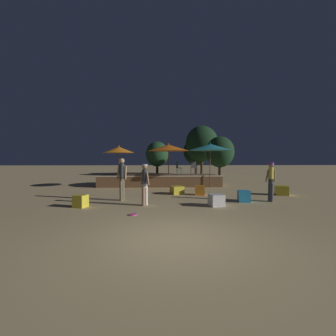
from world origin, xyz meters
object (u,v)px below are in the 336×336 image
Objects in this scene: frisbee_disc at (133,214)px; patio_umbrella_1 at (210,147)px; person_2 at (271,179)px; bistro_chair_1 at (178,167)px; patio_umbrella_0 at (169,148)px; background_tree_2 at (202,144)px; cube_seat_4 at (81,201)px; cube_seat_1 at (281,190)px; person_1 at (145,182)px; background_tree_3 at (196,151)px; cube_seat_0 at (216,200)px; patio_umbrella_2 at (119,150)px; background_tree_0 at (220,152)px; person_0 at (122,177)px; cube_seat_3 at (177,190)px; bistro_chair_0 at (193,166)px; cube_seat_2 at (244,196)px; background_tree_1 at (157,154)px; cube_seat_5 at (200,190)px.

patio_umbrella_1 is at bearing 59.14° from frisbee_disc.
person_2 reaches higher than bistro_chair_1.
background_tree_2 reaches higher than patio_umbrella_0.
cube_seat_4 is 18.48m from background_tree_2.
person_2 is at bearing -130.02° from cube_seat_1.
background_tree_3 reaches higher than person_1.
cube_seat_0 is (1.65, -6.00, -2.36)m from patio_umbrella_0.
background_tree_0 reaches higher than patio_umbrella_2.
bistro_chair_1 reaches higher than person_1.
person_0 reaches higher than cube_seat_4.
bistro_chair_0 reaches higher than cube_seat_3.
cube_seat_2 is 2.07× the size of frisbee_disc.
background_tree_1 reaches higher than cube_seat_4.
cube_seat_2 is 6.53m from bistro_chair_0.
background_tree_3 is at bearing 81.40° from cube_seat_5.
patio_umbrella_2 is at bearing -127.36° from person_2.
patio_umbrella_0 is at bearing -111.76° from background_tree_2.
person_2 is 17.24m from background_tree_3.
background_tree_3 is at bearing 84.78° from patio_umbrella_1.
cube_seat_2 is 15.98m from background_tree_2.
person_1 is at bearing -108.25° from background_tree_2.
cube_seat_4 reaches higher than cube_seat_0.
cube_seat_5 is 4.42m from bistro_chair_1.
background_tree_1 is at bearing 76.55° from patio_umbrella_2.
cube_seat_0 is 0.11× the size of background_tree_2.
patio_umbrella_0 is 4.76× the size of cube_seat_0.
background_tree_0 reaches higher than person_1.
patio_umbrella_2 reaches higher than bistro_chair_1.
patio_umbrella_1 is 5.30× the size of cube_seat_2.
patio_umbrella_1 is at bearing 94.68° from cube_seat_2.
person_1 is (-3.86, -5.42, -1.69)m from patio_umbrella_1.
background_tree_0 is at bearing 52.45° from patio_umbrella_0.
cube_seat_1 is 0.17× the size of background_tree_3.
background_tree_1 is 5.18m from background_tree_2.
patio_umbrella_0 is 9.84m from background_tree_1.
patio_umbrella_2 is at bearing -178.44° from patio_umbrella_0.
bistro_chair_1 reaches higher than cube_seat_4.
frisbee_disc is at bearing -101.43° from patio_umbrella_0.
patio_umbrella_2 is 4.86m from person_0.
patio_umbrella_0 is 6.46m from cube_seat_2.
cube_seat_5 is 0.63× the size of bistro_chair_1.
patio_umbrella_2 is 6.34m from cube_seat_4.
cube_seat_0 is 1.10× the size of cube_seat_2.
background_tree_3 is (0.73, 17.17, 2.53)m from cube_seat_2.
bistro_chair_1 is (2.99, 5.63, 0.26)m from person_0.
cube_seat_0 is 1.09× the size of cube_seat_4.
cube_seat_3 is 14.23m from background_tree_2.
frisbee_disc is at bearing -120.86° from patio_umbrella_1.
patio_umbrella_2 is 7.98m from cube_seat_0.
person_0 is (0.94, -4.56, -1.38)m from patio_umbrella_2.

